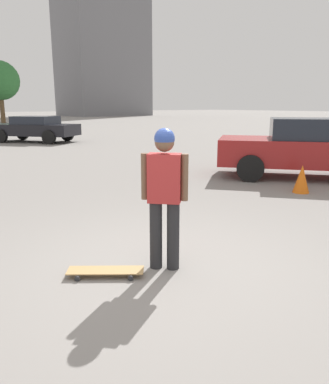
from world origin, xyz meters
TOP-DOWN VIEW (x-y plane):
  - ground_plane at (0.00, 0.00)m, footprint 220.00×220.00m
  - person at (0.00, 0.00)m, footprint 0.42×0.41m
  - skateboard at (0.24, 0.68)m, footprint 0.71×0.84m
  - car_parked_near at (2.32, -6.52)m, footprint 4.61×4.28m
  - car_parked_far at (16.79, -4.12)m, footprint 4.70×4.25m
  - tree_distant at (40.44, -8.59)m, footprint 4.15×4.15m
  - traffic_cone at (1.32, -4.87)m, footprint 0.36×0.36m

SIDE VIEW (x-z plane):
  - ground_plane at x=0.00m, z-range 0.00..0.00m
  - skateboard at x=0.24m, z-range 0.02..0.10m
  - traffic_cone at x=1.32m, z-range 0.00..0.63m
  - car_parked_far at x=16.79m, z-range 0.06..1.41m
  - car_parked_near at x=2.32m, z-range 0.03..1.61m
  - person at x=0.00m, z-range 0.13..1.81m
  - tree_distant at x=40.44m, z-range 1.18..7.74m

